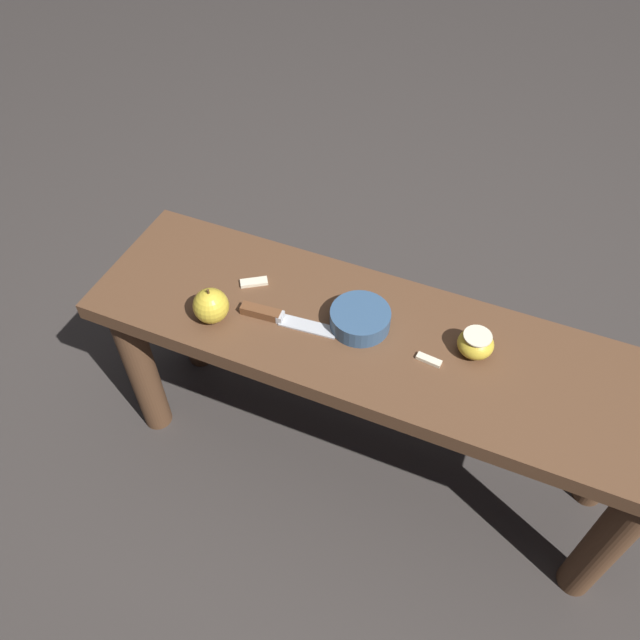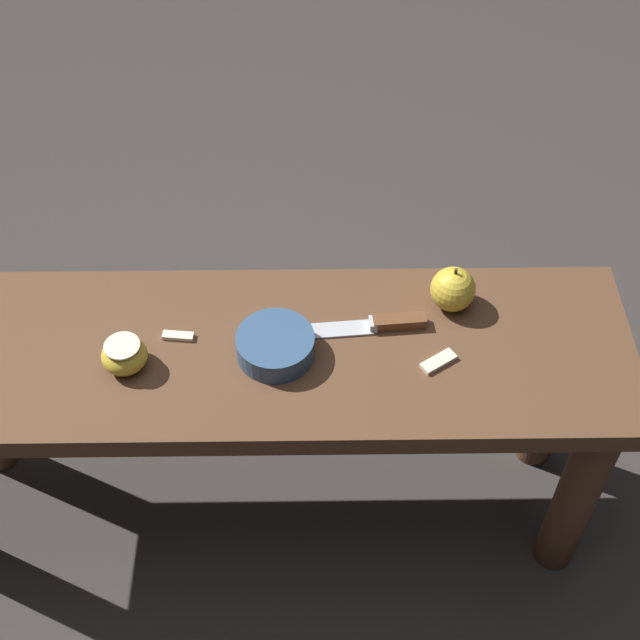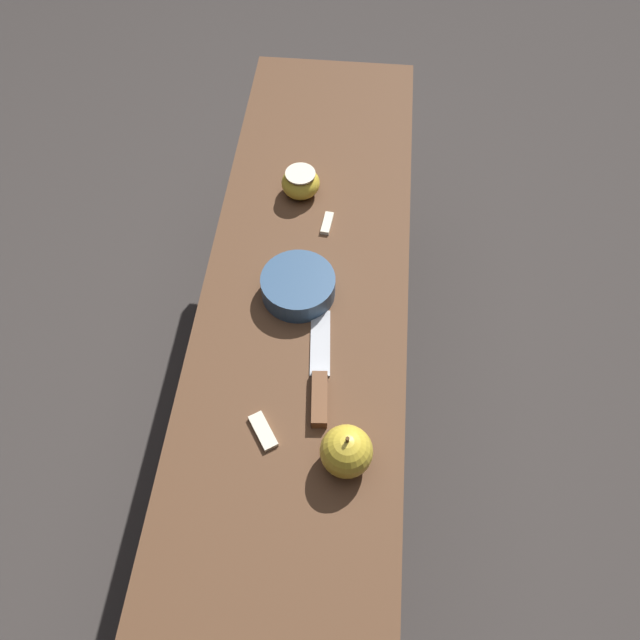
# 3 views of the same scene
# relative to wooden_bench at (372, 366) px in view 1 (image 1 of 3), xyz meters

# --- Properties ---
(ground_plane) EXTENTS (8.00, 8.00, 0.00)m
(ground_plane) POSITION_rel_wooden_bench_xyz_m (0.00, 0.00, -0.39)
(ground_plane) COLOR #383330
(wooden_bench) EXTENTS (1.25, 0.36, 0.50)m
(wooden_bench) POSITION_rel_wooden_bench_xyz_m (0.00, 0.00, 0.00)
(wooden_bench) COLOR brown
(wooden_bench) RESTS_ON ground_plane
(knife) EXTENTS (0.21, 0.05, 0.02)m
(knife) POSITION_rel_wooden_bench_xyz_m (-0.21, -0.04, 0.12)
(knife) COLOR #B7BABF
(knife) RESTS_ON wooden_bench
(apple_whole) EXTENTS (0.08, 0.08, 0.09)m
(apple_whole) POSITION_rel_wooden_bench_xyz_m (-0.33, -0.09, 0.15)
(apple_whole) COLOR gold
(apple_whole) RESTS_ON wooden_bench
(apple_cut) EXTENTS (0.07, 0.07, 0.05)m
(apple_cut) POSITION_rel_wooden_bench_xyz_m (0.20, 0.03, 0.14)
(apple_cut) COLOR gold
(apple_cut) RESTS_ON wooden_bench
(apple_slice_near_knife) EXTENTS (0.06, 0.05, 0.01)m
(apple_slice_near_knife) POSITION_rel_wooden_bench_xyz_m (-0.30, 0.03, 0.11)
(apple_slice_near_knife) COLOR beige
(apple_slice_near_knife) RESTS_ON wooden_bench
(apple_slice_center) EXTENTS (0.05, 0.02, 0.01)m
(apple_slice_center) POSITION_rel_wooden_bench_xyz_m (0.12, -0.02, 0.11)
(apple_slice_center) COLOR beige
(apple_slice_center) RESTS_ON wooden_bench
(bowl) EXTENTS (0.13, 0.13, 0.04)m
(bowl) POSITION_rel_wooden_bench_xyz_m (-0.04, 0.01, 0.13)
(bowl) COLOR #335175
(bowl) RESTS_ON wooden_bench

